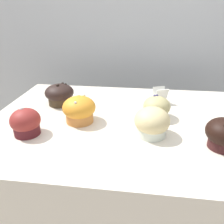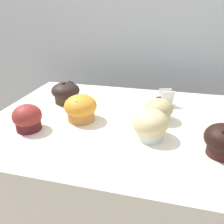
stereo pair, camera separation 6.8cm
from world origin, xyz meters
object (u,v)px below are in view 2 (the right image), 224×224
at_px(muffin_back_right, 159,110).
at_px(muffin_back_center, 27,118).
at_px(muffin_front_left, 224,141).
at_px(muffin_front_right, 81,108).
at_px(muffin_front_center, 150,125).
at_px(muffin_back_left, 66,92).

xyz_separation_m(muffin_back_right, muffin_back_center, (-0.38, -0.16, 0.00)).
distance_m(muffin_front_left, muffin_front_right, 0.43).
bearing_deg(muffin_front_center, muffin_front_right, 166.15).
distance_m(muffin_back_left, muffin_front_left, 0.57).
relative_size(muffin_back_left, muffin_back_center, 1.26).
height_order(muffin_front_center, muffin_front_left, muffin_front_center).
relative_size(muffin_back_right, muffin_front_left, 0.93).
xyz_separation_m(muffin_front_center, muffin_front_right, (-0.23, 0.06, 0.00)).
distance_m(muffin_back_right, muffin_back_center, 0.41).
bearing_deg(muffin_front_right, muffin_back_right, 13.85).
bearing_deg(muffin_back_left, muffin_front_center, -28.70).
bearing_deg(muffin_front_left, muffin_back_right, 135.86).
relative_size(muffin_front_right, muffin_back_center, 1.23).
relative_size(muffin_front_center, muffin_back_center, 1.19).
distance_m(muffin_front_right, muffin_back_center, 0.17).
bearing_deg(muffin_front_right, muffin_front_left, -13.32).
height_order(muffin_front_center, muffin_back_center, same).
xyz_separation_m(muffin_back_left, muffin_back_center, (-0.02, -0.23, -0.00)).
bearing_deg(muffin_front_left, muffin_back_center, 179.95).
bearing_deg(muffin_back_right, muffin_back_center, -157.44).
bearing_deg(muffin_back_center, muffin_back_left, 84.74).
xyz_separation_m(muffin_front_center, muffin_front_left, (0.19, -0.04, 0.00)).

